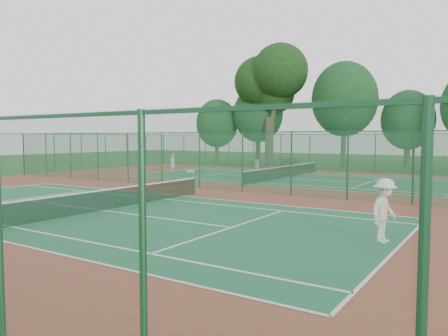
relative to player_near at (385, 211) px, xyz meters
The scene contains 19 objects.
ground 14.15m from the player_near, 143.79° to the left, with size 120.00×120.00×0.00m, color #204816.
red_pad 14.14m from the player_near, 143.79° to the left, with size 40.00×36.00×0.01m, color maroon.
court_near 11.45m from the player_near, behind, with size 23.77×10.97×0.01m, color #1C5B3B.
court_far 20.76m from the player_near, 123.29° to the left, with size 23.77×10.97×0.01m, color #1C5937.
fence_north 28.70m from the player_near, 113.38° to the left, with size 40.00×0.09×3.50m.
fence_west 32.48m from the player_near, 165.12° to the left, with size 0.09×36.00×3.50m.
fence_divider 14.13m from the player_near, 143.79° to the left, with size 40.00×0.09×3.50m.
tennis_net_near 11.41m from the player_near, behind, with size 0.10×12.90×0.97m.
tennis_net_far 20.75m from the player_near, 123.29° to the left, with size 0.10×12.90×0.97m.
player_near is the anchor object (origin of this frame).
player_far 28.78m from the player_near, 142.30° to the left, with size 0.58×0.38×1.58m, color white.
trash_bin 31.21m from the player_near, 125.66° to the left, with size 0.51×0.51×0.91m, color gray.
bench 29.79m from the player_near, 119.87° to the left, with size 1.76×0.97×1.04m.
kit_bag 27.21m from the player_near, 139.61° to the left, with size 0.70×0.26×0.26m, color silver.
stray_ball_a 9.00m from the player_near, 118.87° to the left, with size 0.07×0.07×0.07m, color #ADCD2F.
stray_ball_b 8.31m from the player_near, 111.31° to the left, with size 0.07×0.07×0.07m, color #B1C32D.
stray_ball_c 16.63m from the player_near, 152.53° to the left, with size 0.07×0.07×0.07m, color #CCF438.
big_tree 38.38m from the player_near, 122.04° to the left, with size 8.89×6.50×13.65m.
evergreen_row 34.37m from the player_near, 108.47° to the left, with size 39.00×5.00×12.00m, color black, non-canonical shape.
Camera 1 is at (14.37, -21.78, 3.17)m, focal length 35.00 mm.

